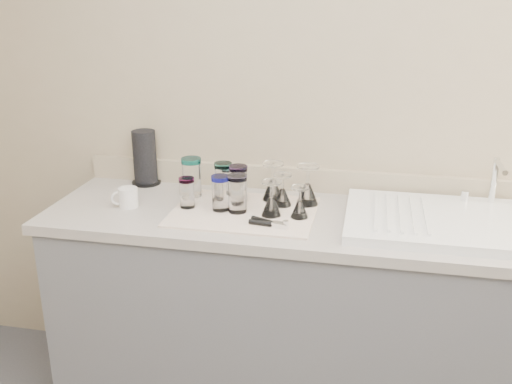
% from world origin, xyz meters
% --- Properties ---
extents(room_envelope, '(3.54, 3.50, 2.52)m').
position_xyz_m(room_envelope, '(0.00, 0.00, 1.56)').
color(room_envelope, '#4A4A4F').
rests_on(room_envelope, ground).
extents(counter_unit, '(2.06, 0.62, 0.90)m').
position_xyz_m(counter_unit, '(0.00, 1.20, 0.45)').
color(counter_unit, '#5E5F63').
rests_on(counter_unit, ground).
extents(sink_unit, '(0.82, 0.50, 0.22)m').
position_xyz_m(sink_unit, '(0.55, 1.20, 0.92)').
color(sink_unit, white).
rests_on(sink_unit, counter_unit).
extents(dish_towel, '(0.55, 0.42, 0.01)m').
position_xyz_m(dish_towel, '(-0.25, 1.18, 0.90)').
color(dish_towel, white).
rests_on(dish_towel, counter_unit).
extents(tumbler_teal, '(0.08, 0.08, 0.16)m').
position_xyz_m(tumbler_teal, '(-0.50, 1.30, 0.99)').
color(tumbler_teal, white).
rests_on(tumbler_teal, dish_towel).
extents(tumbler_cyan, '(0.07, 0.07, 0.15)m').
position_xyz_m(tumbler_cyan, '(-0.37, 1.32, 0.98)').
color(tumbler_cyan, white).
rests_on(tumbler_cyan, dish_towel).
extents(tumbler_purple, '(0.08, 0.08, 0.15)m').
position_xyz_m(tumbler_purple, '(-0.30, 1.28, 0.98)').
color(tumbler_purple, white).
rests_on(tumbler_purple, dish_towel).
extents(tumbler_magenta, '(0.06, 0.06, 0.12)m').
position_xyz_m(tumbler_magenta, '(-0.48, 1.17, 0.97)').
color(tumbler_magenta, white).
rests_on(tumbler_magenta, dish_towel).
extents(tumbler_blue, '(0.07, 0.07, 0.14)m').
position_xyz_m(tumbler_blue, '(-0.34, 1.17, 0.98)').
color(tumbler_blue, white).
rests_on(tumbler_blue, dish_towel).
extents(tumbler_lavender, '(0.07, 0.07, 0.15)m').
position_xyz_m(tumbler_lavender, '(-0.27, 1.17, 0.98)').
color(tumbler_lavender, white).
rests_on(tumbler_lavender, dish_towel).
extents(tumbler_extra, '(0.06, 0.06, 0.12)m').
position_xyz_m(tumbler_extra, '(-0.35, 1.35, 0.97)').
color(tumbler_extra, white).
rests_on(tumbler_extra, dish_towel).
extents(goblet_back_left, '(0.07, 0.07, 0.13)m').
position_xyz_m(goblet_back_left, '(-0.12, 1.27, 0.95)').
color(goblet_back_left, white).
rests_on(goblet_back_left, dish_towel).
extents(goblet_back_right, '(0.09, 0.09, 0.16)m').
position_xyz_m(goblet_back_right, '(-0.02, 1.30, 0.96)').
color(goblet_back_right, white).
rests_on(goblet_back_right, dish_towel).
extents(goblet_front_left, '(0.08, 0.08, 0.14)m').
position_xyz_m(goblet_front_left, '(-0.14, 1.16, 0.95)').
color(goblet_front_left, white).
rests_on(goblet_front_left, dish_towel).
extents(goblet_front_right, '(0.07, 0.07, 0.12)m').
position_xyz_m(goblet_front_right, '(-0.03, 1.16, 0.95)').
color(goblet_front_right, white).
rests_on(goblet_front_right, dish_towel).
extents(goblet_extra, '(0.09, 0.09, 0.16)m').
position_xyz_m(goblet_extra, '(-0.17, 1.33, 0.96)').
color(goblet_extra, white).
rests_on(goblet_extra, dish_towel).
extents(can_opener, '(0.15, 0.08, 0.02)m').
position_xyz_m(can_opener, '(-0.13, 1.06, 0.92)').
color(can_opener, silver).
rests_on(can_opener, dish_towel).
extents(white_mug, '(0.12, 0.10, 0.08)m').
position_xyz_m(white_mug, '(-0.72, 1.15, 0.94)').
color(white_mug, white).
rests_on(white_mug, counter_unit).
extents(paper_towel_roll, '(0.13, 0.13, 0.24)m').
position_xyz_m(paper_towel_roll, '(-0.76, 1.44, 1.02)').
color(paper_towel_roll, black).
rests_on(paper_towel_roll, counter_unit).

